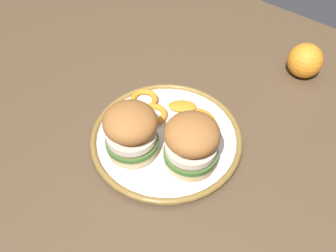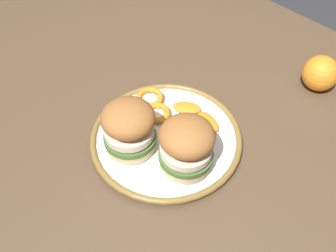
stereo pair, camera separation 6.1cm
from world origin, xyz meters
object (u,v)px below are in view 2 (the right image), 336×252
at_px(dinner_plate, 168,136).
at_px(sandwich_half_right, 129,127).
at_px(sandwich_half_left, 186,145).
at_px(dining_table, 181,179).
at_px(whole_orange, 320,73).

height_order(dinner_plate, sandwich_half_right, sandwich_half_right).
distance_m(dinner_plate, sandwich_half_left, 0.09).
height_order(dining_table, dinner_plate, dinner_plate).
xyz_separation_m(sandwich_half_left, sandwich_half_right, (0.10, 0.04, 0.00)).
height_order(dining_table, sandwich_half_left, sandwich_half_left).
bearing_deg(dining_table, whole_orange, -103.11).
distance_m(dinner_plate, sandwich_half_right, 0.09).
relative_size(dinner_plate, sandwich_half_left, 2.33).
bearing_deg(sandwich_half_right, dinner_plate, -113.40).
distance_m(sandwich_half_right, whole_orange, 0.43).
relative_size(dining_table, dinner_plate, 4.96).
relative_size(dinner_plate, sandwich_half_right, 2.54).
distance_m(sandwich_half_left, sandwich_half_right, 0.11).
bearing_deg(dinner_plate, sandwich_half_right, 66.60).
bearing_deg(whole_orange, sandwich_half_right, 69.51).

